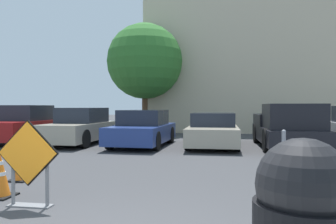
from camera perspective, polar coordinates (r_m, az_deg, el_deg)
ground_plane at (r=13.14m, az=4.16°, el=-5.74°), size 96.00×96.00×0.00m
road_closed_sign at (r=5.42m, az=-23.15°, el=-7.82°), size 1.00×0.20×1.32m
traffic_cone_nearest at (r=6.27m, az=-27.23°, el=-9.64°), size 0.44×0.44×0.78m
traffic_cone_second at (r=7.45m, az=-24.40°, el=-7.98°), size 0.39×0.39×0.78m
parked_car_nearest at (r=15.53m, az=-23.51°, el=-2.11°), size 1.83×4.35×1.59m
parked_car_second at (r=14.01m, az=-14.78°, el=-2.54°), size 1.83×4.57×1.48m
parked_car_third at (r=12.76m, az=-4.39°, el=-3.02°), size 2.02×4.17×1.40m
parked_car_fourth at (r=12.77m, az=7.86°, el=-3.22°), size 1.91×4.45×1.29m
pickup_truck at (r=12.67m, az=20.13°, el=-2.70°), size 2.07×5.03×1.62m
bollard_nearest at (r=9.40m, az=19.50°, el=-5.50°), size 0.12×0.12×0.91m
building_facade_backdrop at (r=21.52m, az=13.79°, el=7.41°), size 12.47×5.00×7.93m
street_tree_behind_lot at (r=18.55m, az=-4.06°, el=8.78°), size 4.21×4.21×6.18m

